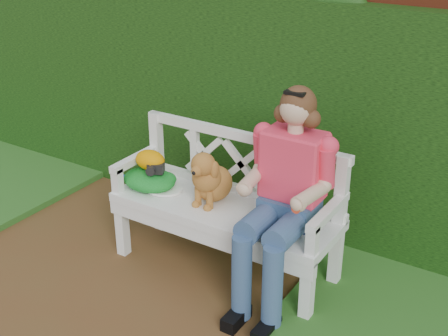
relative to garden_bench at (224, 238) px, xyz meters
The scene contains 10 objects.
ground 1.14m from the garden_bench, 121.22° to the right, with size 60.00×60.00×0.00m, color #57341A.
brick_wall 1.40m from the garden_bench, 121.44° to the left, with size 10.00×0.30×2.20m, color maroon.
ivy_hedge 1.11m from the garden_bench, 128.54° to the left, with size 10.00×0.18×1.70m, color #2B6118.
garden_bench is the anchor object (origin of this frame).
seated_woman 0.62m from the garden_bench, ahead, with size 0.55×0.73×1.29m, color #FF4257, non-canonical shape.
dog 0.44m from the garden_bench, behind, with size 0.25×0.34×0.38m, color olive, non-canonical shape.
tennis_racket 0.56m from the garden_bench, behind, with size 0.53×0.22×0.03m, color silver, non-canonical shape.
green_bag 0.65m from the garden_bench, behind, with size 0.38×0.29×0.13m, color #359226, non-canonical shape.
camera_item 0.65m from the garden_bench, behind, with size 0.11×0.08×0.07m, color black.
baseball_glove 0.72m from the garden_bench, behind, with size 0.22×0.16×0.14m, color #D78400.
Camera 1 is at (2.39, -1.91, 2.31)m, focal length 48.00 mm.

